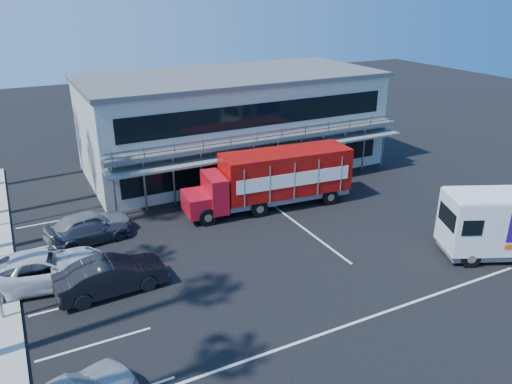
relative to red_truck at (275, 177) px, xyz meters
name	(u,v)px	position (x,y,z in m)	size (l,w,h in m)	color
ground	(298,256)	(-2.05, -6.33, -2.01)	(120.00, 120.00, 0.00)	black
building	(232,121)	(0.95, 8.61, 1.64)	(22.40, 12.00, 7.30)	#A3A799
red_truck	(275,177)	(0.00, 0.00, 0.00)	(11.04, 3.47, 3.66)	#AF0E1D
parked_car_b	(112,276)	(-11.55, -5.24, -1.17)	(1.78, 5.09, 1.68)	black
parked_car_c	(44,269)	(-14.29, -3.20, -1.16)	(2.83, 6.13, 1.70)	silver
parked_car_d	(91,231)	(-11.55, 0.38, -1.36)	(1.84, 4.52, 1.31)	#2B2F3A
parked_car_e	(89,225)	(-11.55, 0.87, -1.20)	(1.92, 4.78, 1.63)	slate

